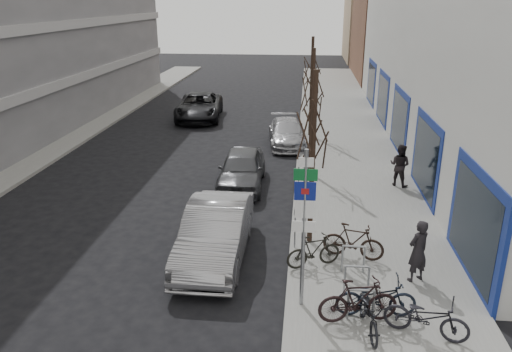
% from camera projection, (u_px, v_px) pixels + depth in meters
% --- Properties ---
extents(ground, '(120.00, 120.00, 0.00)m').
position_uv_depth(ground, '(207.00, 303.00, 12.80)').
color(ground, black).
rests_on(ground, ground).
extents(sidewalk_east, '(5.00, 70.00, 0.15)m').
position_uv_depth(sidewalk_east, '(353.00, 176.00, 21.72)').
color(sidewalk_east, slate).
rests_on(sidewalk_east, ground).
extents(sidewalk_west, '(3.00, 70.00, 0.15)m').
position_uv_depth(sidewalk_west, '(16.00, 165.00, 23.20)').
color(sidewalk_west, slate).
rests_on(sidewalk_west, ground).
extents(brick_building_far, '(12.00, 14.00, 8.00)m').
position_uv_depth(brick_building_far, '(420.00, 36.00, 47.69)').
color(brick_building_far, brown).
rests_on(brick_building_far, ground).
extents(tan_building_far, '(13.00, 12.00, 9.00)m').
position_uv_depth(tan_building_far, '(400.00, 23.00, 61.53)').
color(tan_building_far, '#937A5B').
rests_on(tan_building_far, ground).
extents(highway_sign_pole, '(0.55, 0.10, 4.20)m').
position_uv_depth(highway_sign_pole, '(304.00, 220.00, 11.74)').
color(highway_sign_pole, gray).
rests_on(highway_sign_pole, ground).
extents(bike_rack, '(0.66, 2.26, 0.83)m').
position_uv_depth(bike_rack, '(357.00, 276.00, 12.78)').
color(bike_rack, gray).
rests_on(bike_rack, sidewalk_east).
extents(tree_near, '(1.80, 1.80, 5.50)m').
position_uv_depth(tree_near, '(314.00, 118.00, 14.45)').
color(tree_near, black).
rests_on(tree_near, ground).
extents(tree_mid, '(1.80, 1.80, 5.50)m').
position_uv_depth(tree_mid, '(313.00, 83.00, 20.54)').
color(tree_mid, black).
rests_on(tree_mid, ground).
extents(tree_far, '(1.80, 1.80, 5.50)m').
position_uv_depth(tree_far, '(312.00, 63.00, 26.63)').
color(tree_far, black).
rests_on(tree_far, ground).
extents(meter_front, '(0.10, 0.08, 1.27)m').
position_uv_depth(meter_front, '(295.00, 225.00, 15.10)').
color(meter_front, gray).
rests_on(meter_front, sidewalk_east).
extents(meter_mid, '(0.10, 0.08, 1.27)m').
position_uv_depth(meter_mid, '(299.00, 167.00, 20.25)').
color(meter_mid, gray).
rests_on(meter_mid, sidewalk_east).
extents(meter_back, '(0.10, 0.08, 1.27)m').
position_uv_depth(meter_back, '(301.00, 133.00, 25.41)').
color(meter_back, gray).
rests_on(meter_back, sidewalk_east).
extents(bike_near_left, '(0.73, 1.79, 1.06)m').
position_uv_depth(bike_near_left, '(369.00, 311.00, 11.35)').
color(bike_near_left, black).
rests_on(bike_near_left, sidewalk_east).
extents(bike_near_right, '(1.99, 0.92, 1.17)m').
position_uv_depth(bike_near_right, '(358.00, 300.00, 11.65)').
color(bike_near_right, black).
rests_on(bike_near_right, sidewalk_east).
extents(bike_mid_curb, '(1.96, 0.71, 1.18)m').
position_uv_depth(bike_mid_curb, '(376.00, 294.00, 11.87)').
color(bike_mid_curb, black).
rests_on(bike_mid_curb, sidewalk_east).
extents(bike_mid_inner, '(1.70, 1.10, 1.00)m').
position_uv_depth(bike_mid_inner, '(314.00, 251.00, 14.11)').
color(bike_mid_inner, black).
rests_on(bike_mid_inner, sidewalk_east).
extents(bike_far_curb, '(1.97, 1.12, 1.15)m').
position_uv_depth(bike_far_curb, '(427.00, 314.00, 11.16)').
color(bike_far_curb, black).
rests_on(bike_far_curb, sidewalk_east).
extents(bike_far_inner, '(1.89, 0.96, 1.10)m').
position_uv_depth(bike_far_inner, '(353.00, 241.00, 14.57)').
color(bike_far_inner, black).
rests_on(bike_far_inner, sidewalk_east).
extents(parked_car_front, '(1.77, 5.05, 1.66)m').
position_uv_depth(parked_car_front, '(215.00, 233.00, 14.79)').
color(parked_car_front, '#949498').
rests_on(parked_car_front, ground).
extents(parked_car_mid, '(1.89, 4.48, 1.51)m').
position_uv_depth(parked_car_mid, '(242.00, 169.00, 20.56)').
color(parked_car_mid, '#48494D').
rests_on(parked_car_mid, ground).
extents(parked_car_back, '(2.33, 4.72, 1.32)m').
position_uv_depth(parked_car_back, '(287.00, 133.00, 26.42)').
color(parked_car_back, '#A8A8AD').
rests_on(parked_car_back, ground).
extents(lane_car, '(3.25, 6.08, 1.62)m').
position_uv_depth(lane_car, '(199.00, 106.00, 32.12)').
color(lane_car, black).
rests_on(lane_car, ground).
extents(pedestrian_near, '(0.77, 0.70, 1.76)m').
position_uv_depth(pedestrian_near, '(418.00, 251.00, 13.28)').
color(pedestrian_near, black).
rests_on(pedestrian_near, sidewalk_east).
extents(pedestrian_far, '(0.78, 0.72, 1.76)m').
position_uv_depth(pedestrian_far, '(400.00, 165.00, 20.16)').
color(pedestrian_far, black).
rests_on(pedestrian_far, sidewalk_east).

